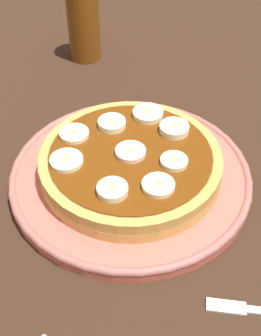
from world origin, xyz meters
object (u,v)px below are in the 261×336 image
Objects in this scene: banana_slice_1 at (174,129)px; banana_slice_8 at (74,134)px; banana_slice_0 at (136,152)px; banana_slice_5 at (112,190)px; pancake_stack at (132,165)px; banana_slice_6 at (67,161)px; plate at (131,175)px; banana_slice_3 at (112,124)px; banana_slice_4 at (158,186)px; syrup_bottle at (83,21)px; banana_slice_2 at (174,162)px; banana_slice_7 at (148,114)px.

banana_slice_1 is 1.01× the size of banana_slice_8.
banana_slice_0 is 1.06× the size of banana_slice_5.
pancake_stack is 6.07× the size of banana_slice_8.
pancake_stack is 5.72× the size of banana_slice_6.
banana_slice_1 reaches higher than pancake_stack.
plate is 1.85cm from pancake_stack.
banana_slice_5 is at bearing 32.44° from pancake_stack.
banana_slice_3 is 10.96cm from banana_slice_4.
syrup_bottle reaches higher than pancake_stack.
banana_slice_6 is 4.45cm from banana_slice_8.
banana_slice_2 is (-2.21, 3.56, -0.00)cm from banana_slice_0.
plate is at bearing 153.49° from banana_slice_6.
banana_slice_0 is at bearing -58.11° from banana_slice_2.
plate is at bearing 35.30° from banana_slice_7.
banana_slice_3 is 7.66cm from banana_slice_6.
banana_slice_1 is (-6.24, -0.08, 3.55)cm from plate.
plate is at bearing 116.10° from banana_slice_8.
banana_slice_1 is at bearing 166.47° from banana_slice_6.
syrup_bottle is at bearing -127.25° from banana_slice_6.
banana_slice_3 is 1.03× the size of banana_slice_5.
banana_slice_0 is 5.42cm from banana_slice_4.
banana_slice_6 is at bearing 47.03° from banana_slice_8.
banana_slice_5 is at bearing 35.13° from banana_slice_7.
banana_slice_8 is (2.19, -11.94, -0.02)cm from banana_slice_4.
banana_slice_7 is (0.49, -3.99, -0.09)cm from banana_slice_1.
banana_slice_8 is at bearing -33.73° from banana_slice_1.
plate is 7.80cm from banana_slice_8.
banana_slice_2 is 3.97cm from banana_slice_4.
banana_slice_3 is at bearing -103.86° from plate.
banana_slice_3 is at bearing 64.27° from syrup_bottle.
pancake_stack is 6.50cm from banana_slice_1.
plate is 7.48× the size of banana_slice_7.
banana_slice_7 is at bearing -82.95° from banana_slice_1.
banana_slice_3 reaches higher than banana_slice_0.
banana_slice_2 is (3.54, 4.04, -0.14)cm from banana_slice_1.
banana_slice_2 is at bearing 99.02° from banana_slice_3.
banana_slice_7 is (-4.48, 1.04, -0.06)cm from banana_slice_3.
banana_slice_3 is (-1.26, -5.11, 3.52)cm from plate.
banana_slice_1 is 4.02cm from banana_slice_7.
banana_slice_6 is (8.82, -7.01, -0.02)cm from banana_slice_2.
plate is 2.05× the size of syrup_bottle.
banana_slice_3 is 0.24× the size of syrup_bottle.
syrup_bottle is at bearing -106.06° from banana_slice_2.
banana_slice_4 and banana_slice_8 have the same top height.
banana_slice_7 is at bearing -142.72° from pancake_stack.
plate is 6.33cm from banana_slice_3.
banana_slice_7 reaches higher than banana_slice_2.
syrup_bottle is at bearing -111.13° from banana_slice_4.
syrup_bottle is at bearing -115.73° from banana_slice_3.
banana_slice_5 is (7.58, -0.54, 0.10)cm from banana_slice_2.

